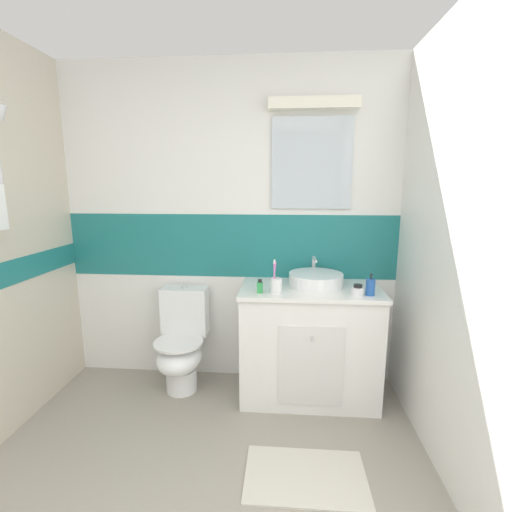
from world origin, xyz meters
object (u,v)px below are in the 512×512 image
sink_basin (316,279)px  soap_dispenser (370,287)px  toilet (182,344)px  perfume_flask_small (260,287)px  hair_gel_jar (358,290)px  toothbrush_cup (276,284)px

sink_basin → soap_dispenser: (0.34, -0.20, 0.01)m
toilet → soap_dispenser: soap_dispenser is taller
perfume_flask_small → soap_dispenser: bearing=0.6°
sink_basin → hair_gel_jar: (0.26, -0.21, -0.02)m
sink_basin → toilet: 1.15m
toilet → hair_gel_jar: size_ratio=9.74×
toothbrush_cup → perfume_flask_small: bearing=-172.9°
toothbrush_cup → toilet: bearing=166.1°
toothbrush_cup → perfume_flask_small: toothbrush_cup is taller
sink_basin → perfume_flask_small: bearing=-152.3°
soap_dispenser → perfume_flask_small: bearing=-179.4°
hair_gel_jar → perfume_flask_small: size_ratio=0.86×
toilet → soap_dispenser: size_ratio=5.22×
perfume_flask_small → toothbrush_cup: bearing=7.1°
sink_basin → perfume_flask_small: 0.45m
toilet → hair_gel_jar: hair_gel_jar is taller
toilet → toothbrush_cup: toothbrush_cup is taller
toilet → sink_basin: bearing=0.8°
soap_dispenser → perfume_flask_small: 0.74m
toilet → hair_gel_jar: bearing=-8.6°
soap_dispenser → perfume_flask_small: size_ratio=1.60×
hair_gel_jar → perfume_flask_small: bearing=180.0°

